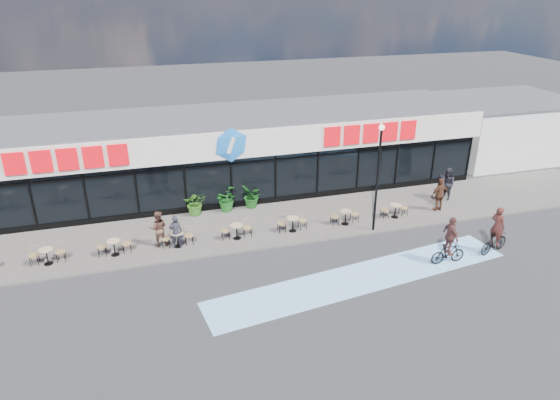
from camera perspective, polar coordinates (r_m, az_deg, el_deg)
name	(u,v)px	position (r m, az deg, el deg)	size (l,w,h in m)	color
ground	(264,273)	(21.95, -1.86, -8.39)	(120.00, 120.00, 0.00)	#28282B
sidewalk	(242,227)	(25.75, -4.37, -3.13)	(44.00, 5.00, 0.10)	#5E5853
bike_lane	(363,277)	(21.95, 9.43, -8.73)	(14.00, 2.20, 0.01)	#80BCF1
building	(221,153)	(29.81, -6.71, 5.39)	(30.60, 6.57, 4.75)	black
neighbour_building	(502,127)	(39.48, 24.02, 7.67)	(9.20, 7.20, 4.11)	silver
lamp_post	(378,170)	(24.49, 11.15, 3.39)	(0.28, 0.28, 5.47)	black
bistro_set_1	(47,254)	(24.57, -25.08, -5.60)	(1.54, 0.62, 0.90)	tan
bistro_set_2	(114,245)	(24.20, -18.43, -4.92)	(1.54, 0.62, 0.90)	tan
bistro_set_3	(177,237)	(24.16, -11.68, -4.16)	(1.54, 0.62, 0.90)	tan
bistro_set_4	(236,229)	(24.46, -5.01, -3.36)	(1.54, 0.62, 0.90)	tan
bistro_set_5	(292,222)	(25.08, 1.40, -2.54)	(1.54, 0.62, 0.90)	tan
bistro_set_6	(345,215)	(26.01, 7.42, -1.74)	(1.54, 0.62, 0.90)	tan
bistro_set_7	(395,209)	(27.20, 12.96, -0.98)	(1.54, 0.62, 0.90)	tan
potted_plant_left	(226,199)	(27.31, -6.25, 0.11)	(1.20, 1.04, 1.34)	#1B611D
potted_plant_mid	(195,203)	(27.06, -9.64, -0.33)	(1.20, 1.04, 1.34)	#356B1E
potted_plant_right	(252,196)	(27.55, -3.24, 0.43)	(1.20, 1.04, 1.33)	#175318
patron_left	(176,232)	(23.82, -11.81, -3.59)	(0.60, 0.40, 1.65)	#23232B
patron_right	(158,228)	(24.21, -13.72, -3.18)	(0.85, 0.67, 1.76)	brown
pedestrian_a	(447,184)	(30.01, 18.58, 1.75)	(0.91, 0.71, 1.87)	black
pedestrian_b	(441,186)	(30.02, 17.89, 1.49)	(1.42, 0.45, 1.53)	black
pedestrian_c	(440,195)	(28.39, 17.80, 0.58)	(1.09, 0.45, 1.86)	#4C2A1B
cyclist_a	(449,244)	(23.46, 18.79, -4.80)	(1.66, 1.08, 2.28)	black
cyclist_b	(495,236)	(25.16, 23.40, -3.83)	(1.87, 1.01, 2.33)	black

